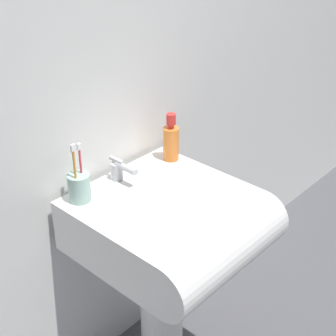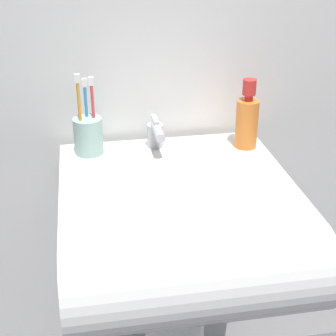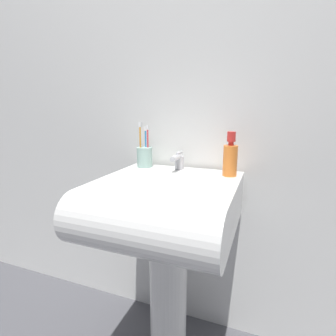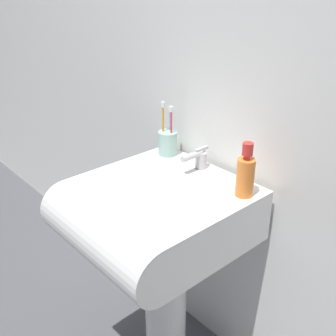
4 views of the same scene
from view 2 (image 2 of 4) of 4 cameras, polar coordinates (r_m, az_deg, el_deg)
sink_basin at (r=1.11m, az=1.41°, el=-6.77°), size 0.50×0.54×0.18m
faucet at (r=1.24m, az=-1.35°, el=3.83°), size 0.04×0.12×0.08m
toothbrush_cup at (r=1.23m, az=-8.83°, el=3.72°), size 0.07×0.07×0.20m
soap_bottle at (r=1.26m, az=8.74°, el=5.27°), size 0.05×0.05×0.17m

